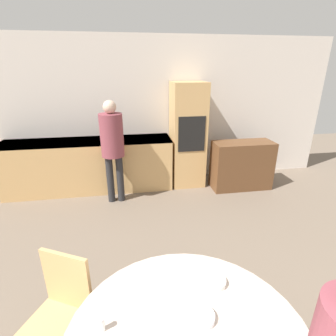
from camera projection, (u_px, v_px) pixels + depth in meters
name	position (u px, v px, depth m)	size (l,w,h in m)	color
wall_back	(151.00, 112.00, 4.79)	(6.83, 0.05, 2.60)	silver
kitchen_counter	(90.00, 165.00, 4.60)	(2.85, 0.60, 0.91)	tan
oven_unit	(188.00, 135.00, 4.71)	(0.58, 0.59, 1.85)	tan
sideboard	(242.00, 165.00, 4.70)	(1.05, 0.45, 0.86)	brown
chair_far_left	(61.00, 308.00, 1.83)	(0.54, 0.54, 0.90)	tan
person_standing	(112.00, 142.00, 4.00)	(0.35, 0.35, 1.63)	#262628
bowl_near	(214.00, 281.00, 1.74)	(0.16, 0.16, 0.04)	white
bowl_far	(201.00, 317.00, 1.49)	(0.16, 0.16, 0.04)	silver
salt_shaker	(102.00, 324.00, 1.42)	(0.03, 0.03, 0.09)	white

